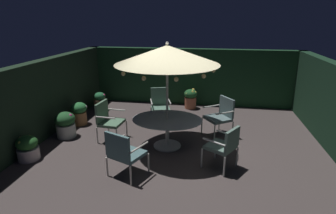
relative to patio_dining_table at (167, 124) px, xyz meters
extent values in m
cube|color=#463C3A|center=(0.29, -0.24, -0.59)|extent=(7.54, 7.93, 0.02)
cube|color=#17371F|center=(0.29, 3.58, 0.41)|extent=(7.54, 0.30, 1.99)
cube|color=#1B2E1E|center=(-3.33, -0.24, 0.41)|extent=(0.30, 7.93, 1.99)
cylinder|color=silver|center=(0.00, 0.00, -0.56)|extent=(0.67, 0.67, 0.03)
cylinder|color=silver|center=(0.00, 0.00, -0.23)|extent=(0.09, 0.09, 0.69)
ellipsoid|color=#9CA9B0|center=(0.00, 0.00, 0.13)|extent=(1.68, 1.37, 0.03)
cylinder|color=beige|center=(0.00, 0.00, 0.51)|extent=(0.06, 0.06, 2.17)
cone|color=beige|center=(0.00, 0.00, 1.66)|extent=(2.36, 2.36, 0.42)
sphere|color=beige|center=(0.00, 0.00, 1.91)|extent=(0.07, 0.07, 0.07)
sphere|color=#F9DB8C|center=(1.03, 0.04, 1.33)|extent=(0.09, 0.09, 0.09)
sphere|color=#F9DB8C|center=(0.83, 0.61, 1.33)|extent=(0.09, 0.09, 0.09)
sphere|color=#F9DB8C|center=(0.33, 0.97, 1.33)|extent=(0.09, 0.09, 0.09)
sphere|color=#F9DB8C|center=(-0.28, 0.99, 1.33)|extent=(0.09, 0.09, 0.09)
sphere|color=#F9DB8C|center=(-0.83, 0.61, 1.33)|extent=(0.09, 0.09, 0.09)
sphere|color=#F9DB8C|center=(-1.03, -0.05, 1.33)|extent=(0.09, 0.09, 0.09)
sphere|color=#F9DB8C|center=(-0.82, -0.62, 1.33)|extent=(0.09, 0.09, 0.09)
sphere|color=#F9DB8C|center=(-0.29, -0.99, 1.33)|extent=(0.09, 0.09, 0.09)
sphere|color=#F9DB8C|center=(0.34, -0.97, 1.33)|extent=(0.09, 0.09, 0.09)
sphere|color=#F9DB8C|center=(0.84, -0.59, 1.33)|extent=(0.09, 0.09, 0.09)
cylinder|color=beige|center=(-1.16, 0.42, -0.36)|extent=(0.04, 0.04, 0.43)
cylinder|color=beige|center=(-1.22, -0.18, -0.36)|extent=(0.04, 0.04, 0.43)
cylinder|color=beige|center=(-1.70, 0.47, -0.36)|extent=(0.04, 0.04, 0.43)
cylinder|color=beige|center=(-1.76, -0.13, -0.36)|extent=(0.04, 0.04, 0.43)
cube|color=#547A5E|center=(-1.46, 0.14, -0.11)|extent=(0.58, 0.64, 0.07)
cube|color=#547A5E|center=(-1.71, 0.17, 0.17)|extent=(0.12, 0.58, 0.50)
cylinder|color=beige|center=(-1.43, 0.44, 0.14)|extent=(0.51, 0.09, 0.04)
cylinder|color=beige|center=(-1.49, -0.16, 0.14)|extent=(0.51, 0.09, 0.04)
cylinder|color=beige|center=(-0.74, -0.97, -0.37)|extent=(0.04, 0.04, 0.41)
cylinder|color=beige|center=(-0.18, -1.21, -0.37)|extent=(0.04, 0.04, 0.41)
cylinder|color=beige|center=(-0.96, -1.49, -0.37)|extent=(0.04, 0.04, 0.41)
cylinder|color=beige|center=(-0.40, -1.73, -0.37)|extent=(0.04, 0.04, 0.41)
cube|color=#4A6B6D|center=(-0.57, -1.35, -0.13)|extent=(0.76, 0.74, 0.07)
cube|color=#4A6B6D|center=(-0.68, -1.60, 0.15)|extent=(0.56, 0.28, 0.49)
cylinder|color=beige|center=(-0.85, -1.23, 0.10)|extent=(0.24, 0.51, 0.04)
cylinder|color=beige|center=(-0.29, -1.47, 0.10)|extent=(0.24, 0.51, 0.04)
cylinder|color=silver|center=(0.88, -0.86, -0.36)|extent=(0.04, 0.04, 0.44)
cylinder|color=silver|center=(1.16, -0.41, -0.36)|extent=(0.04, 0.04, 0.44)
cylinder|color=silver|center=(1.33, -1.14, -0.36)|extent=(0.04, 0.04, 0.44)
cylinder|color=silver|center=(1.61, -0.69, -0.36)|extent=(0.04, 0.04, 0.44)
cube|color=slate|center=(1.25, -0.77, -0.11)|extent=(0.72, 0.72, 0.07)
cube|color=slate|center=(1.46, -0.91, 0.14)|extent=(0.32, 0.47, 0.43)
cylinder|color=silver|center=(1.11, -1.00, 0.10)|extent=(0.46, 0.30, 0.04)
cylinder|color=silver|center=(1.39, -0.55, 0.10)|extent=(0.46, 0.30, 0.04)
cylinder|color=silver|center=(1.14, 0.43, -0.35)|extent=(0.04, 0.04, 0.45)
cylinder|color=silver|center=(0.80, 0.92, -0.35)|extent=(0.04, 0.04, 0.45)
cylinder|color=silver|center=(1.61, 0.76, -0.35)|extent=(0.04, 0.04, 0.45)
cylinder|color=silver|center=(1.27, 1.24, -0.35)|extent=(0.04, 0.04, 0.45)
cube|color=slate|center=(1.20, 0.84, -0.09)|extent=(0.79, 0.80, 0.07)
cube|color=slate|center=(1.43, 0.99, 0.20)|extent=(0.37, 0.50, 0.50)
cylinder|color=silver|center=(1.37, 0.59, 0.16)|extent=(0.47, 0.34, 0.04)
cylinder|color=silver|center=(1.03, 1.08, 0.16)|extent=(0.47, 0.34, 0.04)
cylinder|color=silver|center=(-0.09, 1.19, -0.36)|extent=(0.04, 0.04, 0.44)
cylinder|color=silver|center=(-0.60, 1.04, -0.36)|extent=(0.04, 0.04, 0.44)
cylinder|color=silver|center=(-0.27, 1.76, -0.36)|extent=(0.04, 0.04, 0.44)
cylinder|color=silver|center=(-0.77, 1.61, -0.36)|extent=(0.04, 0.04, 0.44)
cube|color=slate|center=(-0.43, 1.40, -0.10)|extent=(0.67, 0.71, 0.07)
cube|color=slate|center=(-0.52, 1.68, 0.20)|extent=(0.50, 0.21, 0.53)
cylinder|color=silver|center=(-0.18, 1.48, 0.12)|extent=(0.20, 0.56, 0.04)
cylinder|color=silver|center=(-0.68, 1.32, 0.12)|extent=(0.20, 0.56, 0.04)
cylinder|color=beige|center=(-2.74, 0.12, -0.40)|extent=(0.49, 0.49, 0.35)
ellipsoid|color=#235329|center=(-2.74, 0.12, -0.08)|extent=(0.52, 0.52, 0.37)
sphere|color=#B22F71|center=(-2.57, 0.11, 0.02)|extent=(0.11, 0.11, 0.11)
sphere|color=#A54470|center=(-2.82, 0.22, -0.03)|extent=(0.07, 0.07, 0.07)
sphere|color=#B74083|center=(-2.85, -0.04, -0.06)|extent=(0.07, 0.07, 0.07)
cylinder|color=olive|center=(-2.70, 2.30, -0.39)|extent=(0.42, 0.42, 0.39)
ellipsoid|color=#205F35|center=(-2.70, 2.30, -0.09)|extent=(0.38, 0.38, 0.27)
sphere|color=#BD4274|center=(-2.55, 2.30, -0.03)|extent=(0.08, 0.08, 0.08)
sphere|color=#AE3971|center=(-2.67, 2.39, -0.08)|extent=(0.09, 0.09, 0.09)
sphere|color=#A63778|center=(-2.78, 2.39, -0.07)|extent=(0.08, 0.08, 0.08)
sphere|color=#B83880|center=(-2.83, 2.29, -0.04)|extent=(0.07, 0.07, 0.07)
sphere|color=#C12982|center=(-2.76, 2.22, -0.06)|extent=(0.08, 0.08, 0.08)
sphere|color=#BC3377|center=(-2.64, 2.18, -0.07)|extent=(0.08, 0.08, 0.08)
cylinder|color=beige|center=(-2.95, -1.13, -0.44)|extent=(0.46, 0.46, 0.27)
ellipsoid|color=#255C25|center=(-2.95, -1.13, -0.18)|extent=(0.45, 0.45, 0.32)
sphere|color=#DCC64D|center=(-2.79, -1.11, -0.17)|extent=(0.11, 0.11, 0.11)
sphere|color=#E8D94D|center=(-2.93, -1.03, -0.07)|extent=(0.06, 0.06, 0.06)
sphere|color=#E6C15A|center=(-3.08, -1.13, -0.09)|extent=(0.09, 0.09, 0.09)
sphere|color=yellow|center=(-2.98, -1.29, -0.11)|extent=(0.08, 0.08, 0.08)
cylinder|color=#A26D41|center=(-2.80, 1.00, -0.39)|extent=(0.41, 0.41, 0.38)
ellipsoid|color=#287036|center=(-2.80, 1.00, -0.07)|extent=(0.47, 0.47, 0.33)
sphere|color=silver|center=(-2.61, 1.05, -0.05)|extent=(0.11, 0.11, 0.11)
sphere|color=silver|center=(-2.90, 1.16, -0.02)|extent=(0.09, 0.09, 0.09)
sphere|color=silver|center=(-2.89, 0.89, 0.01)|extent=(0.06, 0.06, 0.06)
cylinder|color=#B06144|center=(0.31, 3.01, -0.38)|extent=(0.40, 0.40, 0.39)
ellipsoid|color=#1F5126|center=(0.31, 3.01, -0.06)|extent=(0.45, 0.45, 0.31)
sphere|color=yellow|center=(0.46, 2.98, 0.00)|extent=(0.10, 0.10, 0.10)
sphere|color=#E9BD48|center=(0.38, 3.14, 0.05)|extent=(0.11, 0.11, 0.11)
sphere|color=#F1D351|center=(0.24, 3.10, 0.02)|extent=(0.10, 0.10, 0.10)
sphere|color=yellow|center=(0.19, 2.98, -0.01)|extent=(0.08, 0.08, 0.08)
sphere|color=#E4D85A|center=(0.20, 2.89, -0.03)|extent=(0.11, 0.11, 0.11)
sphere|color=yellow|center=(0.38, 2.91, 0.04)|extent=(0.09, 0.09, 0.09)
camera|label=1|loc=(1.00, -5.90, 2.45)|focal=28.72mm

